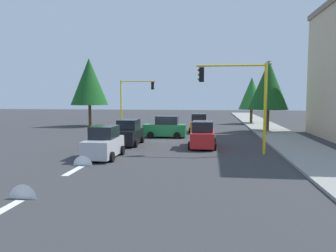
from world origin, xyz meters
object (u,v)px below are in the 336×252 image
object	(u,v)px
tree_roadside_mid	(268,85)
car_green	(165,128)
car_black	(128,133)
car_orange	(199,124)
tree_roadside_far	(252,93)
street_lamp_curbside	(267,90)
car_silver	(104,143)
car_red	(203,136)
traffic_signal_far_right	(135,93)
traffic_signal_near_left	(238,90)
tree_opposite_side	(89,82)

from	to	relation	value
tree_roadside_mid	car_green	bearing A→B (deg)	-59.33
car_black	car_orange	bearing A→B (deg)	150.74
tree_roadside_far	street_lamp_curbside	bearing A→B (deg)	-1.19
car_silver	car_red	bearing A→B (deg)	129.27
traffic_signal_far_right	traffic_signal_near_left	xyz separation A→B (m)	(20.00, 11.46, 0.10)
tree_roadside_far	car_black	world-z (taller)	tree_roadside_far
car_orange	car_silver	world-z (taller)	same
street_lamp_curbside	tree_roadside_mid	size ratio (longest dim) A/B	0.93
car_red	car_green	world-z (taller)	same
car_red	street_lamp_curbside	bearing A→B (deg)	141.45
street_lamp_curbside	tree_opposite_side	world-z (taller)	tree_opposite_side
tree_opposite_side	car_black	world-z (taller)	tree_opposite_side
street_lamp_curbside	car_silver	bearing A→B (deg)	-44.09
traffic_signal_near_left	street_lamp_curbside	xyz separation A→B (m)	(-9.61, 3.46, 0.14)
tree_roadside_mid	car_orange	world-z (taller)	tree_roadside_mid
tree_opposite_side	car_red	size ratio (longest dim) A/B	2.11
traffic_signal_far_right	car_black	distance (m)	17.53
traffic_signal_near_left	car_orange	distance (m)	13.21
car_black	tree_opposite_side	bearing A→B (deg)	-150.07
traffic_signal_far_right	car_orange	distance (m)	11.85
traffic_signal_far_right	tree_roadside_mid	bearing A→B (deg)	69.11
street_lamp_curbside	car_black	world-z (taller)	street_lamp_curbside
traffic_signal_far_right	tree_opposite_side	xyz separation A→B (m)	(2.00, -5.28, 1.45)
traffic_signal_near_left	street_lamp_curbside	size ratio (longest dim) A/B	0.85
tree_opposite_side	car_orange	distance (m)	15.62
traffic_signal_near_left	tree_roadside_far	xyz separation A→B (m)	(-24.00, 3.76, -0.08)
tree_opposite_side	car_green	world-z (taller)	tree_opposite_side
tree_roadside_mid	car_green	xyz separation A→B (m)	(6.00, -10.12, -4.05)
tree_roadside_mid	car_black	xyz separation A→B (m)	(10.92, -12.41, -4.05)
traffic_signal_near_left	tree_roadside_mid	bearing A→B (deg)	163.08
tree_roadside_mid	tree_opposite_side	world-z (taller)	tree_opposite_side
car_silver	car_black	distance (m)	5.64
tree_roadside_far	car_red	xyz separation A→B (m)	(21.64, -6.08, -3.22)
car_green	car_red	bearing A→B (deg)	32.07
tree_roadside_mid	tree_roadside_far	bearing A→B (deg)	-177.14
street_lamp_curbside	car_green	xyz separation A→B (m)	(1.61, -9.32, -3.45)
traffic_signal_far_right	traffic_signal_near_left	bearing A→B (deg)	29.81
traffic_signal_far_right	traffic_signal_near_left	size ratio (longest dim) A/B	0.97
traffic_signal_near_left	tree_opposite_side	size ratio (longest dim) A/B	0.71
tree_opposite_side	car_green	bearing A→B (deg)	47.42
car_green	tree_roadside_mid	bearing A→B (deg)	120.67
traffic_signal_near_left	tree_opposite_side	distance (m)	24.62
traffic_signal_far_right	tree_roadside_mid	xyz separation A→B (m)	(6.00, 15.72, 0.84)
traffic_signal_far_right	car_green	size ratio (longest dim) A/B	1.50
tree_roadside_far	car_orange	distance (m)	13.72
car_red	car_orange	size ratio (longest dim) A/B	1.10
tree_roadside_mid	car_silver	bearing A→B (deg)	-37.24
car_red	car_orange	xyz separation A→B (m)	(-10.09, -0.58, -0.00)
car_green	car_black	xyz separation A→B (m)	(4.92, -2.29, 0.00)
traffic_signal_far_right	street_lamp_curbside	bearing A→B (deg)	55.15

